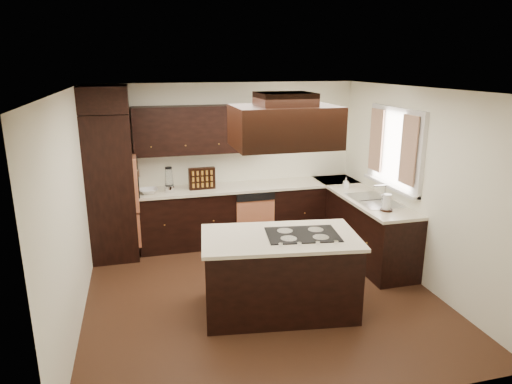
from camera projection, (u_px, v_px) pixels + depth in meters
floor at (260, 294)px, 5.72m from camera, size 4.20×4.20×0.02m
ceiling at (261, 89)px, 5.04m from camera, size 4.20×4.20×0.02m
wall_back at (226, 162)px, 7.35m from camera, size 4.20×0.02×2.50m
wall_front at (334, 275)px, 3.42m from camera, size 4.20×0.02×2.50m
wall_left at (70, 212)px, 4.87m from camera, size 0.02×4.20×2.50m
wall_right at (418, 186)px, 5.89m from camera, size 0.02×4.20×2.50m
oven_column at (111, 187)px, 6.59m from camera, size 0.65×0.75×2.12m
wall_oven_face at (136, 181)px, 6.66m from camera, size 0.05×0.62×0.78m
base_cabinets_back at (233, 215)px, 7.29m from camera, size 2.93×0.60×0.88m
base_cabinets_right at (360, 224)px, 6.88m from camera, size 0.60×2.40×0.88m
countertop_back at (233, 188)px, 7.15m from camera, size 2.93×0.63×0.04m
countertop_right at (361, 195)px, 6.75m from camera, size 0.63×2.40×0.04m
upper_cabinets at (200, 130)px, 6.92m from camera, size 2.00×0.34×0.72m
dishwasher_front at (256, 222)px, 7.09m from camera, size 0.60×0.05×0.72m
window_frame at (395, 148)px, 6.29m from camera, size 0.06×1.32×1.12m
window_pane at (397, 148)px, 6.29m from camera, size 0.00×1.20×1.00m
curtain_left at (409, 150)px, 5.87m from camera, size 0.02×0.34×0.90m
curtain_right at (376, 140)px, 6.65m from camera, size 0.02×0.34×0.90m
sink_rim at (374, 200)px, 6.42m from camera, size 0.52×0.84×0.01m
island at (279, 275)px, 5.23m from camera, size 1.80×1.15×0.88m
island_top at (280, 238)px, 5.10m from camera, size 1.87×1.22×0.04m
cooktop at (303, 234)px, 5.12m from camera, size 0.86×0.64×0.01m
range_hood at (284, 126)px, 4.65m from camera, size 1.05×0.72×0.42m
hood_duct at (285, 99)px, 4.57m from camera, size 0.55×0.50×0.13m
blender_base at (169, 189)px, 6.82m from camera, size 0.15×0.15×0.10m
blender_pitcher at (169, 177)px, 6.77m from camera, size 0.13×0.13×0.26m
spice_rack at (202, 178)px, 6.96m from camera, size 0.40×0.12×0.33m
mixing_bowl at (148, 191)px, 6.76m from camera, size 0.29×0.29×0.07m
soap_bottle at (346, 183)px, 7.02m from camera, size 0.09×0.09×0.17m
paper_towel at (387, 203)px, 5.93m from camera, size 0.11×0.11×0.23m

